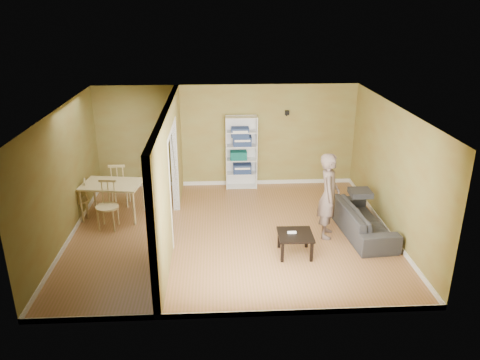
% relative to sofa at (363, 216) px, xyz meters
% --- Properties ---
extents(room_shell, '(6.50, 6.50, 6.50)m').
position_rel_sofa_xyz_m(room_shell, '(-2.70, 0.13, 0.91)').
color(room_shell, '#9E6646').
rests_on(room_shell, ground).
extents(partition, '(0.22, 5.50, 2.60)m').
position_rel_sofa_xyz_m(partition, '(-3.90, 0.13, 0.91)').
color(partition, '#8C904C').
rests_on(partition, ground).
extents(wall_speaker, '(0.10, 0.10, 0.10)m').
position_rel_sofa_xyz_m(wall_speaker, '(-1.20, 2.82, 1.51)').
color(wall_speaker, black).
rests_on(wall_speaker, room_shell).
extents(sofa, '(2.10, 1.04, 0.77)m').
position_rel_sofa_xyz_m(sofa, '(0.00, 0.00, 0.00)').
color(sofa, black).
rests_on(sofa, ground).
extents(person, '(0.87, 0.74, 2.06)m').
position_rel_sofa_xyz_m(person, '(-0.76, -0.05, 0.64)').
color(person, slate).
rests_on(person, ground).
extents(bookshelf, '(0.78, 0.34, 1.85)m').
position_rel_sofa_xyz_m(bookshelf, '(-2.34, 2.73, 0.54)').
color(bookshelf, white).
rests_on(bookshelf, ground).
extents(paper_box_navy_a, '(0.45, 0.30, 0.23)m').
position_rel_sofa_xyz_m(paper_box_navy_a, '(-2.32, 2.68, 0.12)').
color(paper_box_navy_a, navy).
rests_on(paper_box_navy_a, bookshelf).
extents(paper_box_teal, '(0.41, 0.27, 0.21)m').
position_rel_sofa_xyz_m(paper_box_teal, '(-2.41, 2.68, 0.47)').
color(paper_box_teal, '#1E6F6D').
rests_on(paper_box_teal, bookshelf).
extents(paper_box_navy_b, '(0.46, 0.30, 0.23)m').
position_rel_sofa_xyz_m(paper_box_navy_b, '(-2.32, 2.68, 0.85)').
color(paper_box_navy_b, navy).
rests_on(paper_box_navy_b, bookshelf).
extents(paper_box_navy_c, '(0.44, 0.28, 0.22)m').
position_rel_sofa_xyz_m(paper_box_navy_c, '(-2.37, 2.68, 1.07)').
color(paper_box_navy_c, '#1B1C53').
rests_on(paper_box_navy_c, bookshelf).
extents(coffee_table, '(0.64, 0.64, 0.43)m').
position_rel_sofa_xyz_m(coffee_table, '(-1.52, -0.78, -0.02)').
color(coffee_table, black).
rests_on(coffee_table, ground).
extents(game_controller, '(0.17, 0.04, 0.03)m').
position_rel_sofa_xyz_m(game_controller, '(-1.59, -0.75, 0.06)').
color(game_controller, white).
rests_on(game_controller, coffee_table).
extents(dining_table, '(1.26, 0.84, 0.79)m').
position_rel_sofa_xyz_m(dining_table, '(-5.26, 1.09, 0.32)').
color(dining_table, beige).
rests_on(dining_table, ground).
extents(chair_left, '(0.48, 0.48, 0.87)m').
position_rel_sofa_xyz_m(chair_left, '(-5.98, 1.07, 0.05)').
color(chair_left, tan).
rests_on(chair_left, ground).
extents(chair_near, '(0.51, 0.51, 1.03)m').
position_rel_sofa_xyz_m(chair_near, '(-5.26, 0.52, 0.13)').
color(chair_near, tan).
rests_on(chair_near, ground).
extents(chair_far, '(0.48, 0.48, 1.05)m').
position_rel_sofa_xyz_m(chair_far, '(-5.22, 1.73, 0.14)').
color(chair_far, '#D5AE86').
rests_on(chair_far, ground).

